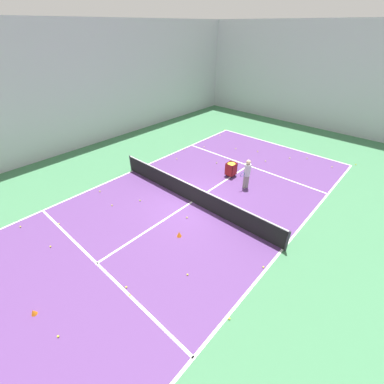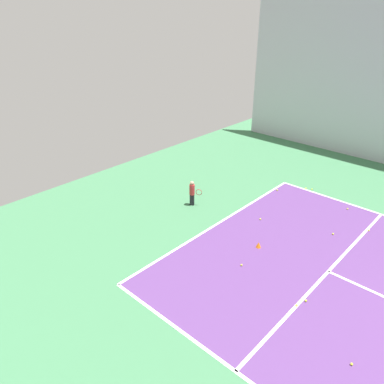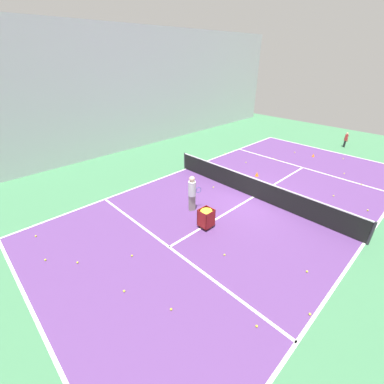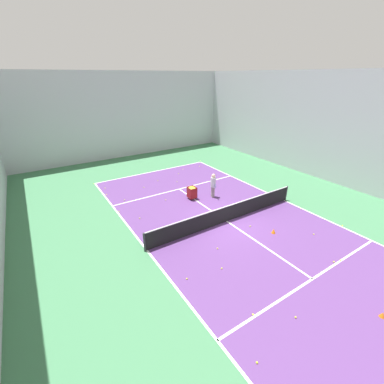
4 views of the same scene
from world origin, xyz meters
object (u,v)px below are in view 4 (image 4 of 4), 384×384
at_px(coach_at_net, 213,184).
at_px(training_cone_0, 274,231).
at_px(tennis_net, 227,213).
at_px(ball_cart, 192,191).
at_px(training_cone_1, 382,315).

relative_size(coach_at_net, training_cone_0, 6.67).
xyz_separation_m(tennis_net, ball_cart, (-0.10, 3.69, 0.08)).
relative_size(ball_cart, training_cone_0, 3.41).
height_order(training_cone_0, training_cone_1, training_cone_0).
bearing_deg(training_cone_0, ball_cart, 103.39).
bearing_deg(ball_cart, training_cone_1, -87.60).
bearing_deg(coach_at_net, tennis_net, -2.92).
bearing_deg(training_cone_1, ball_cart, 92.40).
distance_m(tennis_net, training_cone_1, 8.15).
xyz_separation_m(tennis_net, training_cone_1, (0.40, -8.13, -0.43)).
relative_size(coach_at_net, training_cone_1, 8.05).
relative_size(tennis_net, ball_cart, 11.78).
bearing_deg(coach_at_net, training_cone_1, 15.09).
relative_size(tennis_net, training_cone_1, 48.44).
height_order(ball_cart, training_cone_0, ball_cart).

